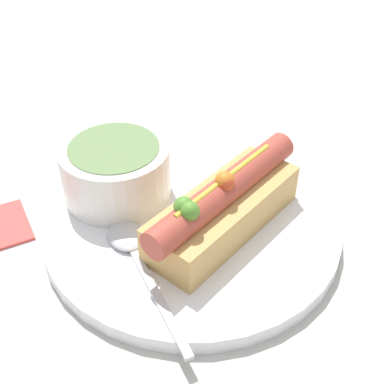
{
  "coord_description": "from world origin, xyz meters",
  "views": [
    {
      "loc": [
        -0.25,
        -0.3,
        0.36
      ],
      "look_at": [
        0.0,
        0.0,
        0.05
      ],
      "focal_mm": 50.0,
      "sensor_mm": 36.0,
      "label": 1
    }
  ],
  "objects": [
    {
      "name": "soup_bowl",
      "position": [
        -0.03,
        0.08,
        0.05
      ],
      "size": [
        0.11,
        0.11,
        0.06
      ],
      "color": "silver",
      "rests_on": "dinner_plate"
    },
    {
      "name": "spoon",
      "position": [
        -0.07,
        -0.0,
        0.02
      ],
      "size": [
        0.06,
        0.16,
        0.01
      ],
      "rotation": [
        0.0,
        0.0,
        1.31
      ],
      "color": "#B7B7BC",
      "rests_on": "dinner_plate"
    },
    {
      "name": "ground_plane",
      "position": [
        0.0,
        0.0,
        0.0
      ],
      "size": [
        4.0,
        4.0,
        0.0
      ],
      "primitive_type": "plane",
      "color": "#BCB7AD"
    },
    {
      "name": "dinner_plate",
      "position": [
        0.0,
        0.0,
        0.01
      ],
      "size": [
        0.29,
        0.29,
        0.02
      ],
      "color": "white",
      "rests_on": "ground_plane"
    },
    {
      "name": "hot_dog",
      "position": [
        0.01,
        -0.03,
        0.04
      ],
      "size": [
        0.19,
        0.09,
        0.07
      ],
      "rotation": [
        0.0,
        0.0,
        0.18
      ],
      "color": "tan",
      "rests_on": "dinner_plate"
    }
  ]
}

